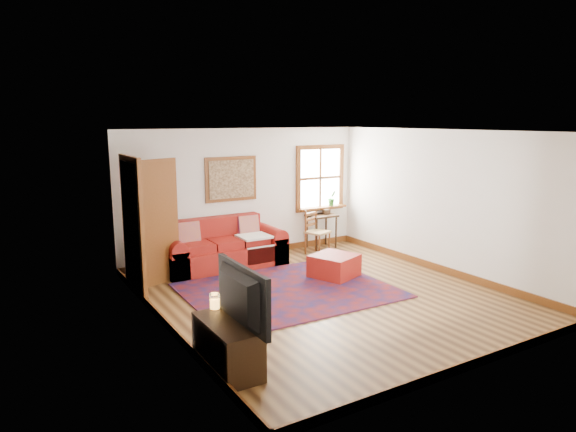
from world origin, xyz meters
TOP-DOWN VIEW (x-y plane):
  - ground at (0.00, 0.00)m, footprint 5.50×5.50m
  - room_envelope at (0.00, 0.02)m, footprint 5.04×5.54m
  - window at (1.78, 2.70)m, footprint 1.18×0.20m
  - doorway at (-2.21, 1.78)m, footprint 0.89×1.08m
  - framed_artwork at (-0.30, 2.71)m, footprint 1.05×0.07m
  - persian_rug at (-0.37, 0.50)m, footprint 3.16×2.55m
  - red_leather_sofa at (-0.69, 2.31)m, footprint 2.25×0.93m
  - red_ottoman at (0.67, 0.71)m, footprint 0.88×0.88m
  - side_table at (1.65, 2.51)m, footprint 0.59×0.44m
  - ladder_back_chair at (1.28, 2.18)m, footprint 0.53×0.52m
  - media_cabinet at (-2.27, -1.37)m, footprint 0.44×0.97m
  - television at (-2.25, -1.49)m, footprint 0.15×1.12m
  - candle_hurricane at (-2.22, -0.93)m, footprint 0.12×0.12m

SIDE VIEW (x-z plane):
  - ground at x=0.00m, z-range 0.00..0.00m
  - persian_rug at x=-0.37m, z-range 0.00..0.02m
  - red_ottoman at x=0.67m, z-range 0.00..0.39m
  - media_cabinet at x=-2.27m, z-range 0.00..0.54m
  - red_leather_sofa at x=-0.69m, z-range -0.15..0.73m
  - ladder_back_chair at x=1.28m, z-range 0.03..0.92m
  - side_table at x=1.65m, z-range 0.23..0.94m
  - candle_hurricane at x=-2.22m, z-range 0.53..0.71m
  - television at x=-2.25m, z-range 0.54..1.18m
  - doorway at x=-2.21m, z-range 0.00..2.14m
  - window at x=1.78m, z-range 0.62..2.00m
  - framed_artwork at x=-0.30m, z-range 1.13..1.98m
  - room_envelope at x=0.00m, z-range 0.39..2.91m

